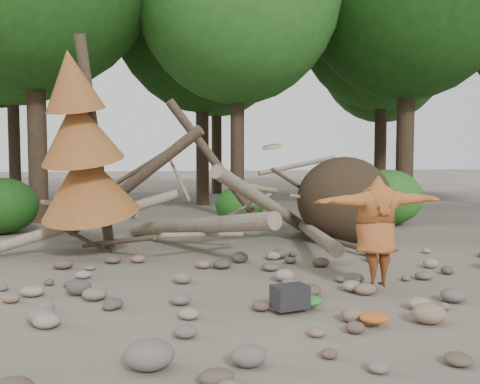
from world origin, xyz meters
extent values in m
plane|color=#514C44|center=(0.00, 0.00, 0.00)|extent=(120.00, 120.00, 0.00)
ellipsoid|color=#332619|center=(2.60, 4.30, 0.99)|extent=(2.20, 1.87, 1.98)
cylinder|color=gray|center=(-1.00, 3.70, 0.55)|extent=(2.61, 5.11, 1.08)
cylinder|color=gray|center=(0.80, 4.20, 0.90)|extent=(3.18, 3.71, 1.90)
cylinder|color=brown|center=(-2.20, 4.60, 1.40)|extent=(3.08, 1.91, 2.49)
cylinder|color=gray|center=(1.60, 3.50, 0.35)|extent=(1.13, 4.98, 0.43)
cylinder|color=brown|center=(-0.30, 4.80, 1.80)|extent=(2.39, 1.03, 2.89)
cylinder|color=gray|center=(-3.00, 4.00, 0.70)|extent=(3.71, 0.86, 1.20)
cylinder|color=#4C3F30|center=(-2.50, 3.50, 0.30)|extent=(1.52, 1.70, 0.49)
cylinder|color=gray|center=(0.20, 4.40, 0.80)|extent=(1.57, 0.85, 0.69)
cylinder|color=#4C3F30|center=(1.80, 4.90, 1.20)|extent=(1.92, 1.25, 1.10)
cylinder|color=gray|center=(-1.20, 4.20, 1.50)|extent=(0.37, 1.42, 0.85)
cylinder|color=#4C3F30|center=(2.20, 3.20, 0.15)|extent=(0.79, 2.54, 0.12)
cylinder|color=gray|center=(-0.80, 3.10, 0.45)|extent=(1.78, 1.11, 0.29)
cylinder|color=#4C3F30|center=(-2.90, 3.80, 2.20)|extent=(0.67, 1.13, 4.35)
cone|color=brown|center=(-3.06, 3.49, 1.50)|extent=(2.06, 2.13, 1.86)
cone|color=brown|center=(-3.16, 3.28, 2.50)|extent=(1.71, 1.78, 1.65)
cone|color=brown|center=(-3.26, 3.09, 3.40)|extent=(1.23, 1.30, 1.41)
cylinder|color=#38281C|center=(-5.00, 9.50, 4.48)|extent=(0.56, 0.56, 8.96)
cylinder|color=#38281C|center=(1.00, 9.20, 3.57)|extent=(0.44, 0.44, 7.14)
cylinder|color=#38281C|center=(7.00, 9.80, 4.72)|extent=(0.60, 0.60, 9.45)
cylinder|color=#38281C|center=(-6.50, 13.50, 3.78)|extent=(0.42, 0.42, 7.56)
cylinder|color=#38281C|center=(0.50, 14.20, 4.27)|extent=(0.52, 0.52, 8.54)
cylinder|color=#38281C|center=(8.00, 13.80, 4.06)|extent=(0.50, 0.50, 8.12)
ellipsoid|color=#235D1B|center=(8.00, 13.80, 8.35)|extent=(7.42, 7.42, 8.91)
cylinder|color=#38281C|center=(2.00, 20.50, 4.38)|extent=(0.54, 0.54, 8.75)
ellipsoid|color=#2C6F22|center=(2.00, 20.50, 9.00)|extent=(8.00, 8.00, 10.00)
cylinder|color=#38281C|center=(11.00, 20.00, 3.92)|extent=(0.46, 0.46, 7.84)
ellipsoid|color=#235D1B|center=(11.00, 20.00, 8.06)|extent=(7.17, 7.17, 8.60)
ellipsoid|color=#194A13|center=(-5.50, 7.20, 0.72)|extent=(1.80, 1.80, 1.44)
ellipsoid|color=#235D1B|center=(0.80, 7.80, 0.56)|extent=(1.40, 1.40, 1.12)
ellipsoid|color=#2C6F22|center=(5.00, 7.00, 0.80)|extent=(2.00, 2.00, 1.60)
imported|color=#984E22|center=(1.38, 0.01, 0.90)|extent=(2.02, 0.57, 1.64)
cylinder|color=#9A9061|center=(-0.09, 0.53, 2.15)|extent=(0.37, 0.38, 0.13)
cube|color=black|center=(-0.18, -0.79, 0.15)|extent=(0.50, 0.39, 0.30)
ellipsoid|color=#2D702C|center=(0.10, -0.73, 0.07)|extent=(0.37, 0.31, 0.14)
ellipsoid|color=#A84D1C|center=(0.63, -1.56, 0.06)|extent=(0.35, 0.29, 0.13)
ellipsoid|color=#645B53|center=(-1.99, -2.30, 0.14)|extent=(0.48, 0.43, 0.29)
ellipsoid|color=#856B53|center=(1.34, -1.54, 0.12)|extent=(0.41, 0.37, 0.25)
camera|label=1|loc=(-2.07, -7.29, 2.03)|focal=40.00mm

